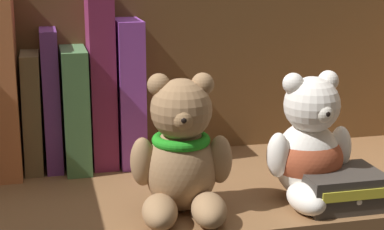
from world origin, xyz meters
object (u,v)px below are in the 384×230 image
teddy_bear_smaller (310,150)px  book_3 (7,78)px  teddy_bear_larger (182,155)px  book_8 (128,90)px  small_product_box (340,188)px  book_6 (75,106)px  book_7 (100,77)px  book_5 (51,98)px  book_4 (32,110)px

teddy_bear_smaller → book_3: bearing=150.2°
book_3 → teddy_bear_larger: 28.55cm
book_3 → teddy_bear_smaller: size_ratio=1.63×
book_3 → teddy_bear_smaller: book_3 is taller
book_8 → teddy_bear_smaller: (18.61, -19.86, -3.97)cm
small_product_box → teddy_bear_larger: bearing=172.9°
book_6 → book_7: size_ratio=0.68×
book_8 → small_product_box: (21.22, -22.75, -7.88)cm
book_7 → teddy_bear_larger: book_7 is taller
book_7 → teddy_bear_smaller: 30.48cm
book_8 → small_product_box: book_8 is taller
small_product_box → book_7: bearing=137.6°
book_6 → teddy_bear_larger: book_6 is taller
book_5 → small_product_box: size_ratio=2.06×
book_7 → teddy_bear_larger: (6.76, -20.50, -5.26)cm
book_7 → book_8: bearing=0.0°
book_3 → small_product_box: 44.83cm
book_5 → small_product_box: bearing=-35.7°
book_7 → teddy_bear_smaller: (22.33, -19.86, -6.02)cm
teddy_bear_smaller → small_product_box: bearing=-47.9°
book_4 → small_product_box: bearing=-33.6°
book_3 → teddy_bear_larger: (19.07, -20.50, -5.62)cm
small_product_box → book_4: bearing=146.4°
book_5 → book_7: (6.71, 0.00, 2.57)cm
teddy_bear_larger → teddy_bear_smaller: size_ratio=1.04×
book_5 → teddy_bear_smaller: bearing=-34.4°
book_7 → small_product_box: bearing=-42.4°
book_5 → book_8: (10.42, 0.00, 0.52)cm
book_4 → teddy_bear_smaller: size_ratio=1.04×
book_4 → teddy_bear_smaller: book_4 is taller
book_5 → book_3: bearing=180.0°
book_6 → book_8: book_8 is taller
book_7 → teddy_bear_smaller: book_7 is taller
small_product_box → book_6: bearing=141.5°
book_3 → book_6: 9.62cm
book_8 → teddy_bear_larger: size_ratio=1.26×
book_3 → book_8: book_3 is taller
teddy_bear_larger → small_product_box: size_ratio=1.72×
book_4 → book_7: (9.31, 0.00, 4.08)cm
book_3 → book_5: 6.32cm
book_3 → small_product_box: (37.24, -22.75, -10.29)cm
book_7 → book_8: book_7 is taller
book_8 → small_product_box: 32.09cm
book_6 → book_8: size_ratio=0.82×
book_7 → book_8: 4.24cm
book_8 → teddy_bear_larger: book_8 is taller
book_3 → book_7: book_3 is taller
book_6 → teddy_bear_smaller: size_ratio=1.08×
book_6 → small_product_box: size_ratio=1.78×
book_8 → book_6: bearing=180.0°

